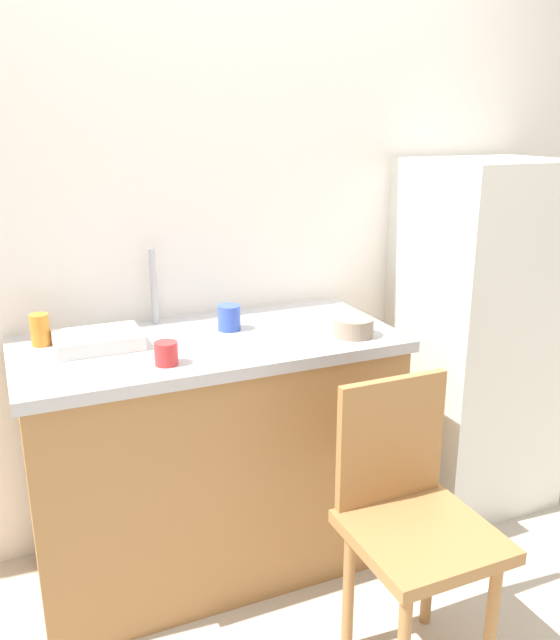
# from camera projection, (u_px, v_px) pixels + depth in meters

# --- Properties ---
(back_wall) EXTENTS (4.80, 0.10, 2.59)m
(back_wall) POSITION_uv_depth(u_px,v_px,m) (222.00, 206.00, 2.56)
(back_wall) COLOR white
(back_wall) RESTS_ON ground_plane
(cabinet_base) EXTENTS (1.27, 0.60, 0.85)m
(cabinet_base) POSITION_uv_depth(u_px,v_px,m) (212.00, 458.00, 2.44)
(cabinet_base) COLOR #A87542
(cabinet_base) RESTS_ON ground_plane
(countertop) EXTENTS (1.31, 0.64, 0.04)m
(countertop) POSITION_uv_depth(u_px,v_px,m) (209.00, 344.00, 2.31)
(countertop) COLOR #B7B7BC
(countertop) RESTS_ON cabinet_base
(faucet) EXTENTS (0.02, 0.02, 0.28)m
(faucet) POSITION_uv_depth(u_px,v_px,m) (154.00, 287.00, 2.43)
(faucet) COLOR #B7B7BC
(faucet) RESTS_ON countertop
(refrigerator) EXTENTS (0.58, 0.56, 1.47)m
(refrigerator) POSITION_uv_depth(u_px,v_px,m) (477.00, 336.00, 2.82)
(refrigerator) COLOR silver
(refrigerator) RESTS_ON ground_plane
(chair) EXTENTS (0.40, 0.40, 0.89)m
(chair) POSITION_uv_depth(u_px,v_px,m) (411.00, 516.00, 1.95)
(chair) COLOR #A87542
(chair) RESTS_ON ground_plane
(dish_tray) EXTENTS (0.28, 0.20, 0.05)m
(dish_tray) POSITION_uv_depth(u_px,v_px,m) (98.00, 340.00, 2.20)
(dish_tray) COLOR white
(dish_tray) RESTS_ON countertop
(terracotta_bowl) EXTENTS (0.14, 0.14, 0.06)m
(terracotta_bowl) POSITION_uv_depth(u_px,v_px,m) (354.00, 327.00, 2.32)
(terracotta_bowl) COLOR gray
(terracotta_bowl) RESTS_ON countertop
(cup_blue) EXTENTS (0.08, 0.08, 0.09)m
(cup_blue) POSITION_uv_depth(u_px,v_px,m) (229.00, 318.00, 2.38)
(cup_blue) COLOR blue
(cup_blue) RESTS_ON countertop
(cup_orange) EXTENTS (0.06, 0.06, 0.11)m
(cup_orange) POSITION_uv_depth(u_px,v_px,m) (40.00, 330.00, 2.22)
(cup_orange) COLOR orange
(cup_orange) RESTS_ON countertop
(cup_red) EXTENTS (0.07, 0.07, 0.07)m
(cup_red) POSITION_uv_depth(u_px,v_px,m) (166.00, 353.00, 2.05)
(cup_red) COLOR red
(cup_red) RESTS_ON countertop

